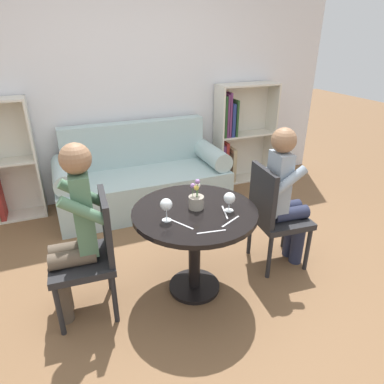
% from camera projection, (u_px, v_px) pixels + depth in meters
% --- Properties ---
extents(ground_plane, '(16.00, 16.00, 0.00)m').
position_uv_depth(ground_plane, '(194.00, 287.00, 2.73)').
color(ground_plane, brown).
extents(back_wall, '(5.20, 0.05, 2.70)m').
position_uv_depth(back_wall, '(127.00, 81.00, 3.82)').
color(back_wall, silver).
rests_on(back_wall, ground_plane).
extents(round_table, '(0.90, 0.90, 0.70)m').
position_uv_depth(round_table, '(195.00, 228.00, 2.49)').
color(round_table, black).
rests_on(round_table, ground_plane).
extents(couch, '(1.88, 0.80, 0.92)m').
position_uv_depth(couch, '(142.00, 180.00, 3.91)').
color(couch, '#A8C1C1').
rests_on(couch, ground_plane).
extents(bookshelf_right, '(0.79, 0.28, 1.27)m').
position_uv_depth(bookshelf_right, '(236.00, 137.00, 4.47)').
color(bookshelf_right, silver).
rests_on(bookshelf_right, ground_plane).
extents(chair_left, '(0.44, 0.44, 0.90)m').
position_uv_depth(chair_left, '(92.00, 251.00, 2.33)').
color(chair_left, '#232326').
rests_on(chair_left, ground_plane).
extents(chair_right, '(0.45, 0.45, 0.90)m').
position_uv_depth(chair_right, '(274.00, 213.00, 2.82)').
color(chair_right, '#232326').
rests_on(chair_right, ground_plane).
extents(person_left, '(0.43, 0.36, 1.26)m').
position_uv_depth(person_left, '(74.00, 232.00, 2.23)').
color(person_left, brown).
rests_on(person_left, ground_plane).
extents(person_right, '(0.43, 0.36, 1.21)m').
position_uv_depth(person_right, '(286.00, 196.00, 2.78)').
color(person_right, '#282D47').
rests_on(person_right, ground_plane).
extents(wine_glass_left, '(0.08, 0.08, 0.16)m').
position_uv_depth(wine_glass_left, '(166.00, 205.00, 2.25)').
color(wine_glass_left, white).
rests_on(wine_glass_left, round_table).
extents(wine_glass_right, '(0.08, 0.08, 0.14)m').
position_uv_depth(wine_glass_right, '(229.00, 199.00, 2.38)').
color(wine_glass_right, white).
rests_on(wine_glass_right, round_table).
extents(flower_vase, '(0.11, 0.11, 0.23)m').
position_uv_depth(flower_vase, '(196.00, 200.00, 2.43)').
color(flower_vase, '#9E9384').
rests_on(flower_vase, round_table).
extents(knife_left_setting, '(0.17, 0.10, 0.00)m').
position_uv_depth(knife_left_setting, '(231.00, 221.00, 2.28)').
color(knife_left_setting, silver).
rests_on(knife_left_setting, round_table).
extents(fork_left_setting, '(0.19, 0.04, 0.00)m').
position_uv_depth(fork_left_setting, '(211.00, 232.00, 2.16)').
color(fork_left_setting, silver).
rests_on(fork_left_setting, round_table).
extents(knife_right_setting, '(0.10, 0.17, 0.00)m').
position_uv_depth(knife_right_setting, '(182.00, 224.00, 2.25)').
color(knife_right_setting, silver).
rests_on(knife_right_setting, round_table).
extents(fork_right_setting, '(0.06, 0.19, 0.00)m').
position_uv_depth(fork_right_setting, '(225.00, 212.00, 2.40)').
color(fork_right_setting, silver).
rests_on(fork_right_setting, round_table).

